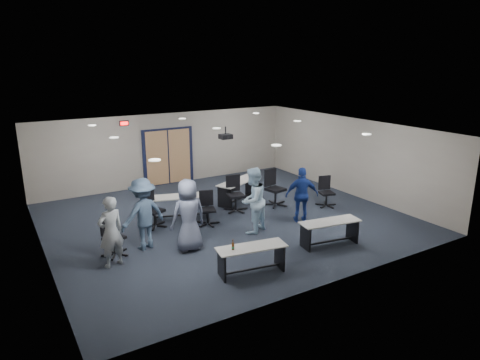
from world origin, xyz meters
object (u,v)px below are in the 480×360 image
chair_back_a (154,209)px  table_front_right (330,229)px  table_back_left (181,203)px  chair_back_b (208,209)px  person_back (143,214)px  chair_back_d (276,188)px  person_gray (111,232)px  table_front_left (251,255)px  chair_loose_left (114,237)px  person_lightblue (253,200)px  chair_back_c (236,194)px  person_plaid (188,215)px  chair_loose_right (327,192)px  table_back_right (239,187)px  person_navy (302,195)px

chair_back_a → table_front_right: bearing=-69.0°
table_back_left → chair_back_b: 0.98m
person_back → table_front_right: bearing=138.4°
chair_back_d → person_gray: bearing=-176.0°
table_front_left → chair_loose_left: 3.42m
person_lightblue → chair_back_c: bearing=-130.2°
person_gray → person_plaid: 1.89m
person_back → person_plaid: bearing=131.5°
chair_loose_right → person_back: bearing=-162.9°
table_front_left → person_back: 3.01m
person_lightblue → table_back_left: bearing=-82.3°
chair_back_a → table_back_right: bearing=-11.3°
chair_back_d → person_lightblue: 2.40m
chair_loose_right → person_navy: person_navy is taller
table_front_left → person_plaid: size_ratio=0.89×
chair_loose_right → person_plaid: person_plaid is taller
chair_loose_left → person_lightblue: bearing=-33.1°
table_back_right → chair_back_c: chair_back_c is taller
chair_back_c → person_lightblue: person_lightblue is taller
table_front_right → person_navy: 1.77m
chair_back_a → chair_loose_left: size_ratio=1.08×
table_back_left → chair_back_d: chair_back_d is taller
person_lightblue → chair_back_b: bearing=-79.0°
person_plaid → table_back_right: bearing=-139.7°
table_back_right → chair_back_b: size_ratio=1.93×
person_gray → person_plaid: bearing=162.5°
person_lightblue → person_back: 2.95m
person_gray → person_plaid: size_ratio=0.92×
chair_loose_left → person_lightblue: size_ratio=0.53×
person_lightblue → person_back: size_ratio=1.00×
chair_loose_right → person_navy: (-1.56, -0.64, 0.33)m
person_lightblue → table_back_right: bearing=-137.9°
table_front_left → chair_loose_right: size_ratio=1.67×
chair_back_c → chair_back_d: 1.40m
table_front_right → table_front_left: bearing=-165.0°
chair_back_c → person_lightblue: bearing=-96.5°
person_gray → person_plaid: (1.88, -0.10, 0.07)m
table_front_right → table_back_right: table_back_right is taller
chair_back_a → person_navy: person_navy is taller
chair_loose_left → person_lightblue: person_lightblue is taller
table_front_left → person_gray: person_gray is taller
person_plaid → person_navy: (3.64, 0.09, -0.10)m
table_back_right → person_plaid: size_ratio=1.03×
chair_loose_right → person_lightblue: (-3.22, -0.57, 0.43)m
table_front_right → person_plaid: 3.62m
chair_loose_left → person_back: person_back is taller
chair_back_b → chair_back_a: bearing=172.5°
table_front_right → person_lightblue: person_lightblue is taller
chair_back_a → chair_back_d: 4.05m
chair_back_a → person_gray: person_gray is taller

